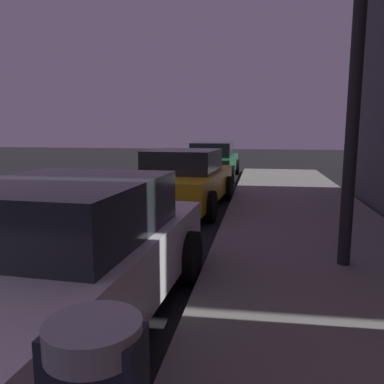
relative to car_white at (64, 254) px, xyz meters
name	(u,v)px	position (x,y,z in m)	size (l,w,h in m)	color
car_white	(64,254)	(0.00, 0.00, 0.00)	(2.25, 4.18, 1.43)	silver
car_yellow_cab	(183,180)	(0.00, 5.84, -0.01)	(2.25, 4.30, 1.43)	gold
car_green	(213,160)	(0.00, 11.88, 0.01)	(1.97, 4.60, 1.43)	#19592D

